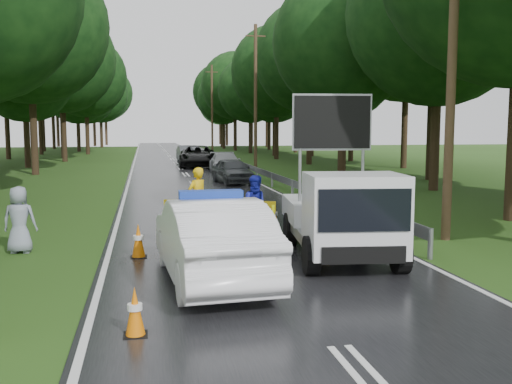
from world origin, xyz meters
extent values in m
plane|color=#274814|center=(0.00, 0.00, 0.00)|extent=(160.00, 160.00, 0.00)
cube|color=black|center=(0.00, 30.00, 0.01)|extent=(7.00, 140.00, 0.02)
cylinder|color=gray|center=(3.70, 0.00, 0.35)|extent=(0.12, 0.12, 0.70)
cube|color=gray|center=(3.70, 30.00, 0.55)|extent=(0.05, 60.00, 0.30)
cylinder|color=#4A3722|center=(5.20, 2.00, 5.00)|extent=(0.24, 0.24, 10.00)
cylinder|color=#4A3722|center=(5.20, 28.00, 5.00)|extent=(0.24, 0.24, 10.00)
cube|color=#4A3722|center=(5.20, 28.00, 9.20)|extent=(1.40, 0.08, 0.08)
cylinder|color=#4A3722|center=(5.20, 54.00, 5.00)|extent=(0.24, 0.24, 10.00)
cube|color=#4A3722|center=(5.20, 54.00, 9.20)|extent=(1.40, 0.08, 0.08)
imported|color=white|center=(-1.28, -0.85, 0.79)|extent=(2.02, 4.91, 1.58)
cube|color=#1938A5|center=(-1.28, -0.85, 1.66)|extent=(1.21, 0.41, 0.16)
cube|color=gray|center=(1.82, 0.96, 0.52)|extent=(2.36, 4.19, 0.24)
cube|color=silver|center=(1.93, 1.90, 0.90)|extent=(2.25, 2.50, 0.52)
cube|color=silver|center=(1.62, -0.74, 1.19)|extent=(2.07, 1.73, 1.62)
cube|color=black|center=(1.53, -1.52, 1.38)|extent=(1.75, 0.24, 0.81)
cube|color=black|center=(1.89, 1.52, 3.04)|extent=(1.81, 0.32, 1.24)
cylinder|color=black|center=(0.70, -0.82, 0.40)|extent=(0.36, 0.82, 0.80)
cylinder|color=black|center=(2.50, -1.04, 0.40)|extent=(0.36, 0.82, 0.80)
cylinder|color=black|center=(1.06, 2.20, 0.40)|extent=(0.36, 0.82, 0.80)
cylinder|color=black|center=(2.85, 1.98, 0.40)|extent=(0.36, 0.82, 0.80)
cube|color=#D6E40C|center=(-1.99, 2.68, 0.53)|extent=(0.08, 0.08, 1.07)
cube|color=#D6E40C|center=(-1.48, 2.51, 0.53)|extent=(0.08, 0.08, 1.07)
cube|color=#D6E40C|center=(0.03, 1.98, 0.53)|extent=(0.08, 0.08, 1.07)
cube|color=#D6E40C|center=(0.54, 1.81, 0.53)|extent=(0.08, 0.08, 1.07)
cube|color=#F2CC00|center=(-0.73, 2.25, 1.01)|extent=(2.64, 0.96, 0.27)
imported|color=yellow|center=(-1.02, 4.89, 0.89)|extent=(0.77, 0.73, 1.78)
imported|color=#1A22AA|center=(0.37, 3.00, 0.84)|extent=(0.86, 0.70, 1.68)
imported|color=gray|center=(-5.38, 2.45, 0.78)|extent=(0.82, 0.59, 1.57)
imported|color=#414449|center=(2.04, 18.13, 0.66)|extent=(2.03, 4.04, 1.32)
imported|color=#AEB0B6|center=(2.60, 24.82, 0.67)|extent=(2.03, 4.65, 1.33)
imported|color=black|center=(1.39, 30.82, 0.80)|extent=(3.12, 5.96, 1.60)
imported|color=#414449|center=(1.11, 36.82, 0.72)|extent=(1.79, 4.43, 1.43)
cube|color=black|center=(-2.66, -3.55, 0.01)|extent=(0.34, 0.34, 0.03)
cone|color=orange|center=(-2.66, -3.55, 0.37)|extent=(0.28, 0.28, 0.69)
cube|color=black|center=(0.46, 2.00, 0.02)|extent=(0.35, 0.35, 0.03)
cone|color=orange|center=(0.46, 2.00, 0.38)|extent=(0.29, 0.29, 0.72)
cube|color=black|center=(1.14, 4.38, 0.02)|extent=(0.35, 0.35, 0.03)
cone|color=orange|center=(1.14, 4.38, 0.39)|extent=(0.29, 0.29, 0.73)
cube|color=black|center=(-2.66, 1.38, 0.02)|extent=(0.37, 0.37, 0.03)
cone|color=orange|center=(-2.66, 1.38, 0.40)|extent=(0.30, 0.30, 0.76)
cube|color=black|center=(2.40, 3.57, 0.02)|extent=(0.39, 0.39, 0.03)
cone|color=orange|center=(2.40, 3.57, 0.42)|extent=(0.32, 0.32, 0.80)
camera|label=1|loc=(-2.49, -11.44, 2.91)|focal=40.00mm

